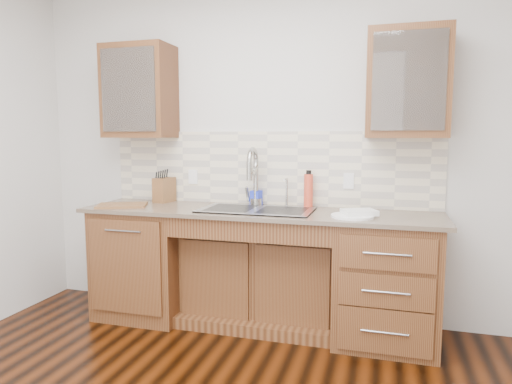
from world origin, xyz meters
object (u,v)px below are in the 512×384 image
(water_bottle, at_px, (308,191))
(plate, at_px, (352,216))
(soap_bottle, at_px, (256,194))
(cutting_board, at_px, (122,205))
(knife_block, at_px, (164,190))

(water_bottle, distance_m, plate, 0.51)
(soap_bottle, bearing_deg, cutting_board, -148.34)
(soap_bottle, height_order, knife_block, knife_block)
(soap_bottle, distance_m, knife_block, 0.80)
(plate, height_order, cutting_board, same)
(plate, xyz_separation_m, cutting_board, (-1.79, -0.00, 0.00))
(knife_block, height_order, cutting_board, knife_block)
(soap_bottle, height_order, cutting_board, soap_bottle)
(soap_bottle, bearing_deg, water_bottle, 10.50)
(water_bottle, xyz_separation_m, knife_block, (-1.22, -0.02, -0.03))
(water_bottle, xyz_separation_m, cutting_board, (-1.43, -0.34, -0.12))
(water_bottle, distance_m, knife_block, 1.22)
(plate, distance_m, cutting_board, 1.79)
(soap_bottle, bearing_deg, plate, -11.59)
(plate, height_order, knife_block, knife_block)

